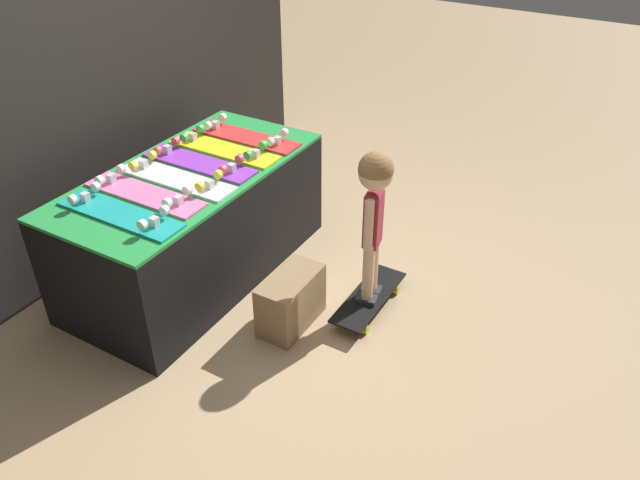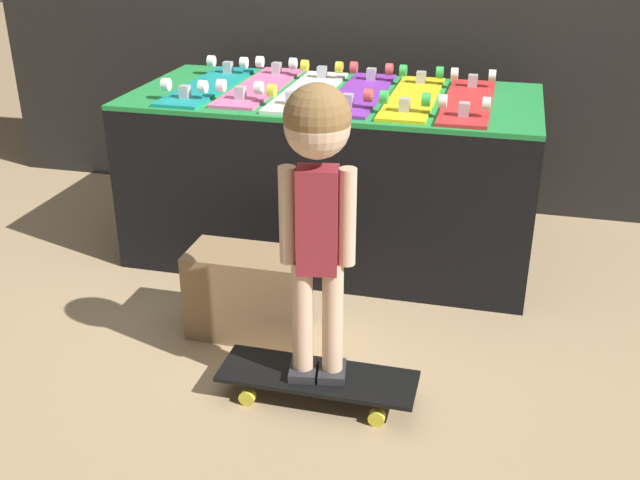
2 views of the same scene
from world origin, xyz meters
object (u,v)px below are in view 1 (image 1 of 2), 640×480
skateboard_yellow_on_rack (224,148)px  skateboard_on_floor (369,298)px  skateboard_white_on_rack (176,177)px  skateboard_teal_on_rack (119,213)px  storage_box (291,301)px  skateboard_purple_on_rack (199,162)px  skateboard_red_on_rack (246,136)px  skateboard_pink_on_rack (144,193)px  child (374,200)px

skateboard_yellow_on_rack → skateboard_on_floor: size_ratio=1.17×
skateboard_white_on_rack → skateboard_on_floor: size_ratio=1.17×
skateboard_teal_on_rack → storage_box: 1.07m
skateboard_white_on_rack → skateboard_purple_on_rack: (0.23, 0.02, 0.00)m
storage_box → skateboard_red_on_rack: bearing=48.0°
skateboard_white_on_rack → skateboard_pink_on_rack: bearing=172.0°
storage_box → skateboard_teal_on_rack: bearing=119.1°
skateboard_pink_on_rack → skateboard_red_on_rack: (0.91, -0.04, 0.00)m
skateboard_teal_on_rack → skateboard_purple_on_rack: same height
skateboard_teal_on_rack → skateboard_red_on_rack: bearing=0.0°
skateboard_yellow_on_rack → child: 1.13m
skateboard_white_on_rack → child: (0.33, -1.12, 0.01)m
skateboard_yellow_on_rack → skateboard_red_on_rack: 0.23m
skateboard_teal_on_rack → skateboard_white_on_rack: (0.45, 0.01, 0.00)m
skateboard_teal_on_rack → skateboard_purple_on_rack: size_ratio=1.00×
skateboard_teal_on_rack → skateboard_purple_on_rack: bearing=1.9°
skateboard_pink_on_rack → skateboard_on_floor: size_ratio=1.17×
skateboard_pink_on_rack → storage_box: (0.21, -0.82, -0.58)m
skateboard_purple_on_rack → skateboard_yellow_on_rack: size_ratio=1.00×
skateboard_on_floor → child: bearing=90.0°
skateboard_white_on_rack → skateboard_yellow_on_rack: 0.45m
skateboard_red_on_rack → storage_box: size_ratio=1.76×
skateboard_purple_on_rack → skateboard_yellow_on_rack: bearing=-3.3°
skateboard_on_floor → skateboard_white_on_rack: bearing=106.5°
skateboard_pink_on_rack → skateboard_yellow_on_rack: size_ratio=1.00×
skateboard_purple_on_rack → skateboard_yellow_on_rack: (0.23, -0.01, 0.00)m
skateboard_pink_on_rack → storage_box: skateboard_pink_on_rack is taller
skateboard_purple_on_rack → skateboard_on_floor: 1.32m
skateboard_white_on_rack → skateboard_on_floor: bearing=-73.5°
skateboard_on_floor → child: 0.68m
skateboard_on_floor → skateboard_teal_on_rack: bearing=125.3°
skateboard_pink_on_rack → child: 1.28m
skateboard_yellow_on_rack → skateboard_on_floor: bearing=-96.3°
skateboard_red_on_rack → storage_box: bearing=-132.0°
skateboard_yellow_on_rack → storage_box: (-0.48, -0.79, -0.58)m
skateboard_yellow_on_rack → skateboard_white_on_rack: bearing=-179.7°
skateboard_yellow_on_rack → skateboard_red_on_rack: (0.23, -0.01, 0.00)m
skateboard_red_on_rack → child: 1.17m
skateboard_purple_on_rack → child: (0.10, -1.13, 0.01)m
child → skateboard_purple_on_rack: bearing=85.8°
skateboard_white_on_rack → child: size_ratio=0.80×
skateboard_teal_on_rack → skateboard_purple_on_rack: (0.68, 0.02, 0.00)m
skateboard_on_floor → storage_box: 0.49m
child → skateboard_white_on_rack: bearing=97.0°
skateboard_purple_on_rack → skateboard_yellow_on_rack: 0.23m
skateboard_teal_on_rack → skateboard_yellow_on_rack: bearing=0.6°
skateboard_purple_on_rack → skateboard_on_floor: size_ratio=1.17×
skateboard_pink_on_rack → skateboard_teal_on_rack: bearing=-170.1°
skateboard_white_on_rack → skateboard_purple_on_rack: 0.23m
skateboard_red_on_rack → skateboard_pink_on_rack: bearing=177.5°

